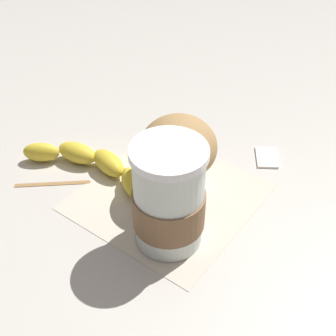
{
  "coord_description": "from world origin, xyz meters",
  "views": [
    {
      "loc": [
        -0.32,
        0.36,
        0.46
      ],
      "look_at": [
        0.0,
        0.0,
        0.05
      ],
      "focal_mm": 50.0,
      "sensor_mm": 36.0,
      "label": 1
    }
  ],
  "objects_px": {
    "sugar_packet": "(267,157)",
    "muffin": "(177,152)",
    "coffee_cup": "(169,199)",
    "banana": "(90,161)"
  },
  "relations": [
    {
      "from": "sugar_packet",
      "to": "muffin",
      "type": "bearing_deg",
      "value": 67.46
    },
    {
      "from": "coffee_cup",
      "to": "muffin",
      "type": "bearing_deg",
      "value": -55.09
    },
    {
      "from": "coffee_cup",
      "to": "sugar_packet",
      "type": "distance_m",
      "value": 0.23
    },
    {
      "from": "coffee_cup",
      "to": "sugar_packet",
      "type": "bearing_deg",
      "value": -91.79
    },
    {
      "from": "banana",
      "to": "coffee_cup",
      "type": "bearing_deg",
      "value": 172.72
    },
    {
      "from": "banana",
      "to": "muffin",
      "type": "bearing_deg",
      "value": -156.35
    },
    {
      "from": "coffee_cup",
      "to": "muffin",
      "type": "height_order",
      "value": "coffee_cup"
    },
    {
      "from": "banana",
      "to": "sugar_packet",
      "type": "height_order",
      "value": "banana"
    },
    {
      "from": "coffee_cup",
      "to": "muffin",
      "type": "xyz_separation_m",
      "value": [
        0.05,
        -0.08,
        -0.0
      ]
    },
    {
      "from": "coffee_cup",
      "to": "sugar_packet",
      "type": "xyz_separation_m",
      "value": [
        -0.01,
        -0.22,
        -0.06
      ]
    }
  ]
}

